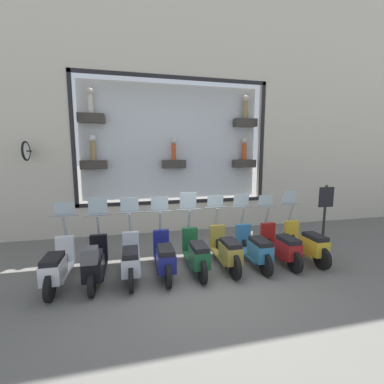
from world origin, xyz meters
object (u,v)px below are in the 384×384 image
(scooter_olive_3, at_px, (226,250))
(scooter_green_4, at_px, (196,253))
(scooter_silver_6, at_px, (131,259))
(scooter_red_1, at_px, (281,246))
(scooter_teal_2, at_px, (254,248))
(scooter_navy_5, at_px, (164,256))
(shop_sign_post, at_px, (325,215))
(scooter_white_8, at_px, (58,265))
(scooter_yellow_0, at_px, (307,243))
(scooter_black_7, at_px, (95,262))

(scooter_olive_3, height_order, scooter_green_4, scooter_green_4)
(scooter_silver_6, bearing_deg, scooter_red_1, -90.04)
(scooter_teal_2, height_order, scooter_navy_5, scooter_navy_5)
(scooter_olive_3, relative_size, shop_sign_post, 1.01)
(scooter_white_8, bearing_deg, shop_sign_post, -84.88)
(scooter_white_8, bearing_deg, scooter_olive_3, -89.92)
(scooter_yellow_0, relative_size, scooter_green_4, 1.00)
(scooter_silver_6, height_order, scooter_black_7, scooter_black_7)
(scooter_black_7, xyz_separation_m, scooter_white_8, (0.07, 0.71, -0.03))
(scooter_teal_2, xyz_separation_m, scooter_navy_5, (-0.00, 2.12, -0.01))
(scooter_teal_2, distance_m, scooter_silver_6, 2.83)
(scooter_teal_2, distance_m, scooter_olive_3, 0.71)
(scooter_silver_6, height_order, scooter_white_8, scooter_silver_6)
(scooter_red_1, distance_m, scooter_navy_5, 2.83)
(scooter_green_4, bearing_deg, scooter_olive_3, -89.93)
(scooter_olive_3, distance_m, scooter_black_7, 2.83)
(scooter_yellow_0, bearing_deg, scooter_teal_2, 90.10)
(scooter_teal_2, bearing_deg, scooter_red_1, -90.25)
(scooter_yellow_0, distance_m, scooter_black_7, 4.96)
(scooter_navy_5, bearing_deg, scooter_red_1, -90.03)
(scooter_olive_3, height_order, scooter_silver_6, scooter_silver_6)
(scooter_green_4, bearing_deg, scooter_silver_6, 90.12)
(scooter_silver_6, distance_m, shop_sign_post, 5.28)
(scooter_navy_5, xyz_separation_m, scooter_black_7, (-0.07, 1.42, 0.03))
(scooter_olive_3, xyz_separation_m, scooter_silver_6, (-0.00, 2.12, -0.02))
(scooter_black_7, distance_m, scooter_white_8, 0.71)
(scooter_black_7, bearing_deg, scooter_red_1, -89.13)
(scooter_navy_5, xyz_separation_m, scooter_silver_6, (0.00, 0.71, 0.00))
(scooter_teal_2, relative_size, scooter_silver_6, 1.00)
(scooter_red_1, xyz_separation_m, scooter_green_4, (0.01, 2.12, 0.01))
(scooter_teal_2, height_order, scooter_white_8, scooter_teal_2)
(scooter_navy_5, bearing_deg, scooter_green_4, -89.71)
(scooter_red_1, bearing_deg, scooter_white_8, 89.99)
(scooter_yellow_0, distance_m, scooter_silver_6, 4.25)
(scooter_white_8, bearing_deg, scooter_green_4, -89.91)
(scooter_yellow_0, distance_m, scooter_red_1, 0.71)
(scooter_red_1, bearing_deg, scooter_teal_2, 89.75)
(scooter_red_1, xyz_separation_m, scooter_navy_5, (0.00, 2.83, 0.00))
(scooter_teal_2, height_order, scooter_olive_3, scooter_teal_2)
(scooter_red_1, height_order, scooter_teal_2, scooter_teal_2)
(scooter_red_1, distance_m, scooter_silver_6, 3.54)
(scooter_silver_6, bearing_deg, scooter_black_7, 95.38)
(scooter_olive_3, distance_m, scooter_silver_6, 2.12)
(scooter_olive_3, height_order, scooter_navy_5, scooter_navy_5)
(scooter_red_1, relative_size, scooter_navy_5, 1.00)
(scooter_red_1, height_order, scooter_white_8, scooter_white_8)
(shop_sign_post, bearing_deg, scooter_white_8, 95.12)
(scooter_green_4, distance_m, scooter_white_8, 2.83)
(scooter_red_1, distance_m, scooter_white_8, 4.95)
(scooter_teal_2, height_order, scooter_silver_6, scooter_silver_6)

